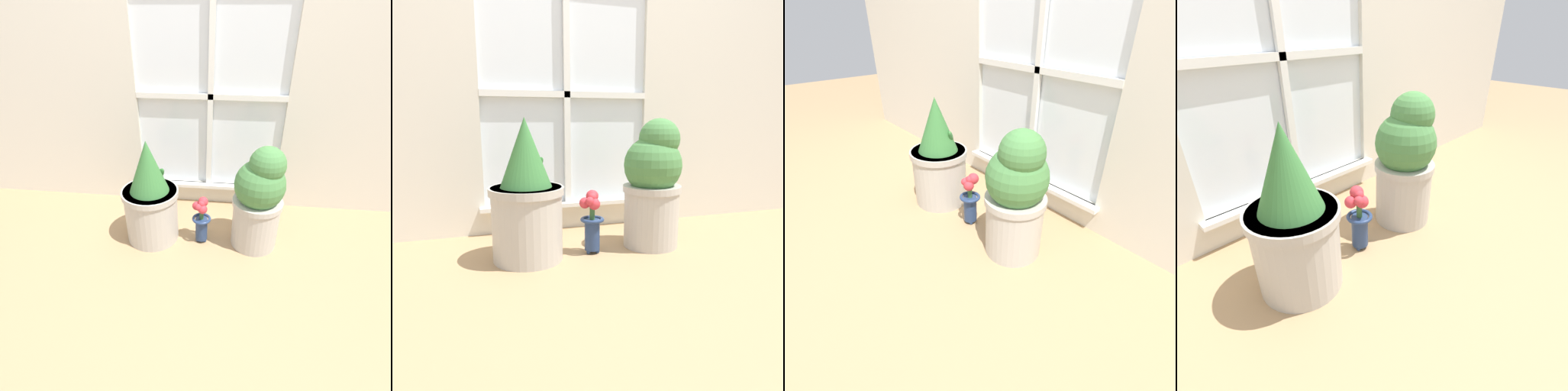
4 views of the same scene
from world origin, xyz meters
The scene contains 4 objects.
ground_plane centered at (0.00, 0.00, 0.00)m, with size 10.00×10.00×0.00m, color tan.
potted_plant_left centered at (-0.33, 0.18, 0.29)m, with size 0.35×0.35×0.67m.
potted_plant_right centered at (0.33, 0.18, 0.33)m, with size 0.30×0.30×0.67m.
flower_vase centered at (-0.01, 0.17, 0.18)m, with size 0.12×0.12×0.32m.
Camera 3 is at (1.16, -0.74, 1.08)m, focal length 28.00 mm.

